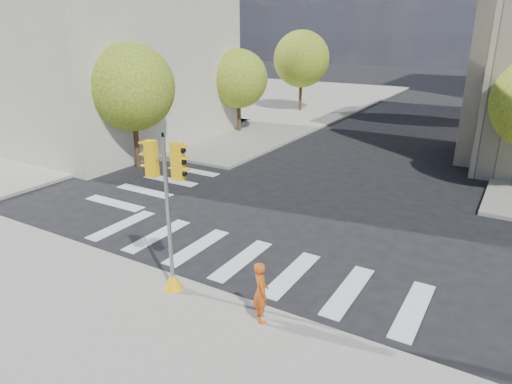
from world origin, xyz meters
TOP-DOWN VIEW (x-y plane):
  - ground at (0.00, 0.00)m, footprint 160.00×160.00m
  - sidewalk_far_left at (-20.00, 26.00)m, footprint 28.00×40.00m
  - classical_building at (-20.00, 8.00)m, footprint 19.00×15.00m
  - tree_lw_near at (-10.50, 4.00)m, footprint 4.40×4.40m
  - tree_lw_mid at (-10.50, 14.00)m, footprint 4.00×4.00m
  - tree_lw_far at (-10.50, 24.00)m, footprint 4.80×4.80m
  - traffic_signal at (-0.71, -4.61)m, footprint 1.08×0.56m
  - photographer at (2.12, -4.60)m, footprint 0.68×0.69m
  - planter_wall at (-15.00, 1.39)m, footprint 6.01×0.55m

SIDE VIEW (x-z plane):
  - ground at x=0.00m, z-range 0.00..0.00m
  - sidewalk_far_left at x=-20.00m, z-range 0.00..0.15m
  - planter_wall at x=-15.00m, z-range 0.15..0.65m
  - photographer at x=2.12m, z-range 0.15..1.75m
  - traffic_signal at x=-0.71m, z-range -0.19..4.27m
  - tree_lw_mid at x=-10.50m, z-range 0.88..6.65m
  - tree_lw_near at x=-10.50m, z-range 1.00..7.41m
  - tree_lw_far at x=-10.50m, z-range 1.07..8.01m
  - classical_building at x=-20.00m, z-range 0.09..12.79m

